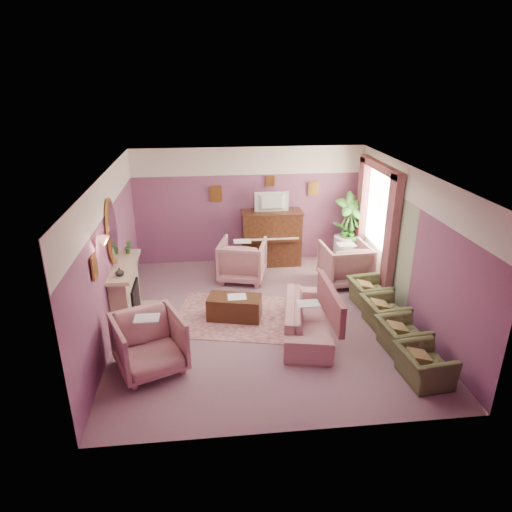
{
  "coord_description": "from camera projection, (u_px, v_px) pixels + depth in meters",
  "views": [
    {
      "loc": [
        -1.01,
        -7.62,
        4.4
      ],
      "look_at": [
        -0.12,
        0.4,
        1.13
      ],
      "focal_mm": 32.0,
      "sensor_mm": 36.0,
      "label": 1
    }
  ],
  "objects": [
    {
      "name": "sofa",
      "position": [
        308.0,
        312.0,
        8.13
      ],
      "size": [
        0.69,
        2.08,
        0.84
      ],
      "primitive_type": "imported",
      "color": "tan",
      "rests_on": "floor"
    },
    {
      "name": "floral_armchair_front",
      "position": [
        149.0,
        341.0,
        7.09
      ],
      "size": [
        0.99,
        0.99,
        1.03
      ],
      "primitive_type": "imported",
      "color": "tan",
      "rests_on": "floor"
    },
    {
      "name": "olive_chair_c",
      "position": [
        384.0,
        308.0,
        8.4
      ],
      "size": [
        0.57,
        0.81,
        0.7
      ],
      "primitive_type": "imported",
      "color": "#565E36",
      "rests_on": "floor"
    },
    {
      "name": "piano_keys",
      "position": [
        273.0,
        239.0,
        10.69
      ],
      "size": [
        1.2,
        0.08,
        0.02
      ],
      "primitive_type": "cube",
      "color": "silver",
      "rests_on": "piano"
    },
    {
      "name": "curtain_right",
      "position": [
        361.0,
        212.0,
        10.83
      ],
      "size": [
        0.16,
        0.34,
        2.6
      ],
      "primitive_type": "cube",
      "color": "#83454E",
      "rests_on": "floor"
    },
    {
      "name": "side_plant_big",
      "position": [
        345.0,
        230.0,
        10.97
      ],
      "size": [
        0.3,
        0.3,
        0.34
      ],
      "primitive_type": "imported",
      "color": "#357A2B",
      "rests_on": "side_table"
    },
    {
      "name": "print_back_left",
      "position": [
        216.0,
        194.0,
        10.78
      ],
      "size": [
        0.3,
        0.03,
        0.38
      ],
      "primitive_type": "cube",
      "color": "#AE7B31",
      "rests_on": "wall_back"
    },
    {
      "name": "olive_chair_d",
      "position": [
        369.0,
        289.0,
        9.16
      ],
      "size": [
        0.57,
        0.81,
        0.7
      ],
      "primitive_type": "imported",
      "color": "#565E36",
      "rests_on": "floor"
    },
    {
      "name": "fire_ember",
      "position": [
        135.0,
        310.0,
        8.63
      ],
      "size": [
        0.06,
        0.54,
        0.1
      ],
      "primitive_type": "cube",
      "color": "red",
      "rests_on": "floor"
    },
    {
      "name": "mantel_plant",
      "position": [
        128.0,
        247.0,
        8.72
      ],
      "size": [
        0.16,
        0.16,
        0.28
      ],
      "primitive_type": "imported",
      "color": "#357A2B",
      "rests_on": "mantel_shelf"
    },
    {
      "name": "olive_chair_b",
      "position": [
        402.0,
        332.0,
        7.65
      ],
      "size": [
        0.57,
        0.81,
        0.7
      ],
      "primitive_type": "imported",
      "color": "#565E36",
      "rests_on": "floor"
    },
    {
      "name": "side_table",
      "position": [
        344.0,
        250.0,
        11.17
      ],
      "size": [
        0.52,
        0.52,
        0.7
      ],
      "primitive_type": "cylinder",
      "color": "silver",
      "rests_on": "floor"
    },
    {
      "name": "sofa_throw",
      "position": [
        330.0,
        302.0,
        8.11
      ],
      "size": [
        0.1,
        1.57,
        0.58
      ],
      "primitive_type": "cube",
      "color": "#83454E",
      "rests_on": "sofa"
    },
    {
      "name": "olive_chair_a",
      "position": [
        424.0,
        360.0,
        6.89
      ],
      "size": [
        0.57,
        0.81,
        0.7
      ],
      "primitive_type": "imported",
      "color": "#565E36",
      "rests_on": "floor"
    },
    {
      "name": "stripe_panel",
      "position": [
        383.0,
        238.0,
        9.85
      ],
      "size": [
        0.01,
        3.0,
        2.15
      ],
      "primitive_type": "cube",
      "color": "#A0B090",
      "rests_on": "wall_right"
    },
    {
      "name": "ceiling",
      "position": [
        266.0,
        174.0,
        7.72
      ],
      "size": [
        5.5,
        6.0,
        0.01
      ],
      "primitive_type": "cube",
      "color": "white",
      "rests_on": "wall_back"
    },
    {
      "name": "coffee_table",
      "position": [
        235.0,
        308.0,
        8.69
      ],
      "size": [
        1.09,
        0.72,
        0.45
      ],
      "primitive_type": "cube",
      "rotation": [
        0.0,
        0.0,
        -0.24
      ],
      "color": "#3D2312",
      "rests_on": "floor"
    },
    {
      "name": "pelmet",
      "position": [
        381.0,
        167.0,
        9.51
      ],
      "size": [
        0.16,
        2.2,
        0.16
      ],
      "primitive_type": "cube",
      "color": "#83454E",
      "rests_on": "wall_right"
    },
    {
      "name": "wall_front",
      "position": [
        297.0,
        340.0,
        5.49
      ],
      "size": [
        5.5,
        0.02,
        2.8
      ],
      "primitive_type": "cube",
      "color": "#6E4474",
      "rests_on": "floor"
    },
    {
      "name": "mantel_shelf",
      "position": [
        124.0,
        266.0,
        8.28
      ],
      "size": [
        0.4,
        1.55,
        0.07
      ],
      "primitive_type": "cube",
      "color": "tan",
      "rests_on": "fireplace_surround"
    },
    {
      "name": "floor",
      "position": [
        265.0,
        318.0,
        8.77
      ],
      "size": [
        5.5,
        6.0,
        0.01
      ],
      "primitive_type": "cube",
      "color": "gray",
      "rests_on": "ground"
    },
    {
      "name": "piano",
      "position": [
        271.0,
        238.0,
        11.05
      ],
      "size": [
        1.4,
        0.6,
        1.3
      ],
      "primitive_type": "cube",
      "color": "#3F2112",
      "rests_on": "floor"
    },
    {
      "name": "floral_armchair_left",
      "position": [
        242.0,
        258.0,
        10.25
      ],
      "size": [
        0.99,
        0.99,
        1.03
      ],
      "primitive_type": "imported",
      "color": "tan",
      "rests_on": "floor"
    },
    {
      "name": "wall_right",
      "position": [
        411.0,
        245.0,
        8.53
      ],
      "size": [
        0.02,
        6.0,
        2.8
      ],
      "primitive_type": "cube",
      "color": "#6E4474",
      "rests_on": "floor"
    },
    {
      "name": "mirror_glass",
      "position": [
        113.0,
        231.0,
        8.01
      ],
      "size": [
        0.01,
        0.6,
        1.06
      ],
      "primitive_type": "ellipsoid",
      "color": "white",
      "rests_on": "wall_left"
    },
    {
      "name": "sconce_shade",
      "position": [
        103.0,
        242.0,
        6.98
      ],
      "size": [
        0.2,
        0.2,
        0.16
      ],
      "primitive_type": "cone",
      "color": "#FFA27C",
      "rests_on": "wall_left"
    },
    {
      "name": "curtain_left",
      "position": [
        391.0,
        238.0,
        9.13
      ],
      "size": [
        0.16,
        0.34,
        2.6
      ],
      "primitive_type": "cube",
      "color": "#83454E",
      "rests_on": "floor"
    },
    {
      "name": "hearth",
      "position": [
        139.0,
        319.0,
        8.71
      ],
      "size": [
        0.55,
        1.5,
        0.02
      ],
      "primitive_type": "cube",
      "color": "tan",
      "rests_on": "floor"
    },
    {
      "name": "palm_plant",
      "position": [
        350.0,
        222.0,
        10.89
      ],
      "size": [
        0.76,
        0.76,
        1.44
      ],
      "primitive_type": "imported",
      "color": "#357A2B",
      "rests_on": "palm_pot"
    },
    {
      "name": "mantel_vase",
      "position": [
        119.0,
        272.0,
        7.78
      ],
      "size": [
        0.16,
        0.16,
        0.16
      ],
      "primitive_type": "imported",
      "color": "white",
      "rests_on": "mantel_shelf"
    },
    {
      "name": "piano_top",
      "position": [
        272.0,
        212.0,
        10.8
      ],
      "size": [
        1.45,
        0.65,
        0.04
      ],
      "primitive_type": "cube",
      "color": "#3F2112",
      "rests_on": "piano"
    },
    {
      "name": "television",
      "position": [
        272.0,
        201.0,
        10.65
      ],
      "size": [
        0.8,
        0.12,
        0.48
      ],
      "primitive_type": "imported",
      "color": "black",
      "rests_on": "piano"
    },
    {
      "name": "floral_armchair_right",
      "position": [
        345.0,
        262.0,
        10.06
      ],
      "size": [
        0.99,
        0.99,
        1.03
      ],
      "primitive_type": "imported",
      "color": "tan",
      "rests_on": "floor"
    },
    {
      "name": "wall_back",
      "position": [
        249.0,
        206.0,
        11.01
      ],
      "size": [
        5.5,
        0.02,
        2.8
      ],
      "primitive_type": "cube",
      "color": "#6E4474",
      "rests_on": "floor"
    },
    {
      "name": "area_rug",
      "position": [
        241.0,
        316.0,
        8.82
      ],
      "size": [
        2.83,
        2.3,
        0.01
      ],
      "primitive_type": "cube",
      "rotation": [
        0.0,
        0.0,
        -0.22
      ],
      "color": "#AE7474",
      "rests_on": "floor"
    },
    {
      "name": "print_left_wall",
      "position": [
        94.0,
        267.0,
        6.75
      ],
      "size": [
        0.03,
        0.28,
        0.36
      ],
      "primitive_type": "cube",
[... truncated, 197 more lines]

